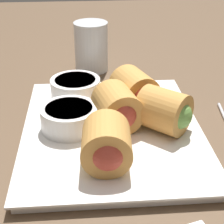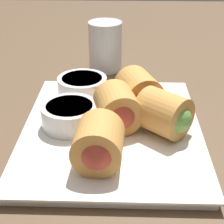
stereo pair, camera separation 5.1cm
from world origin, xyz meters
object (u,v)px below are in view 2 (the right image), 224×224
object	(u,v)px
serving_plate	(112,131)
dipping_bowl_near	(70,115)
dipping_bowl_far	(82,86)
drinking_glass	(105,46)

from	to	relation	value
serving_plate	dipping_bowl_near	distance (cm)	6.59
dipping_bowl_near	dipping_bowl_far	xyz separation A→B (cm)	(9.72, -0.81, 0.00)
serving_plate	dipping_bowl_near	bearing A→B (deg)	88.92
dipping_bowl_far	drinking_glass	xyz separation A→B (cm)	(15.76, -3.10, 1.58)
dipping_bowl_near	dipping_bowl_far	distance (cm)	9.75
drinking_glass	dipping_bowl_near	bearing A→B (deg)	171.26
dipping_bowl_far	drinking_glass	bearing A→B (deg)	-11.14
dipping_bowl_near	drinking_glass	size ratio (longest dim) A/B	0.83
serving_plate	dipping_bowl_far	size ratio (longest dim) A/B	3.86
dipping_bowl_far	serving_plate	bearing A→B (deg)	-151.88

